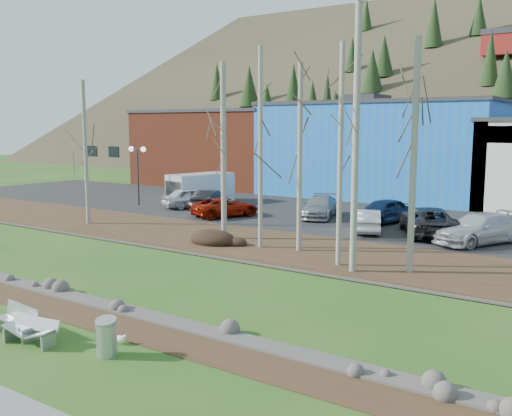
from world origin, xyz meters
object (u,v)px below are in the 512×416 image
Objects in this scene: street_lamp at (138,159)px; car_2 at (225,207)px; car_0 at (192,198)px; seagull at (121,339)px; car_6 at (428,221)px; car_7 at (479,228)px; car_1 at (210,199)px; car_3 at (320,207)px; car_4 at (383,211)px; van_grey at (198,188)px; bench_damaged at (31,331)px; bench_intact at (19,321)px; car_5 at (368,221)px; litter_bin at (107,339)px.

car_2 is at bearing -3.12° from street_lamp.
seagull is at bearing 153.15° from car_0.
car_6 is 1.06× the size of car_7.
car_1 is 0.86× the size of car_3.
van_grey is (-15.71, 0.96, 0.38)m from car_4.
van_grey is (-14.71, 25.18, 0.91)m from bench_damaged.
car_4 is 0.85× the size of car_7.
car_6 is at bearing -13.74° from car_4.
car_4 is 4.12m from car_6.
car_1 is 16.76m from car_6.
street_lamp is at bearing 134.18° from bench_intact.
car_3 reaches higher than bench_intact.
car_1 is 0.91× the size of car_4.
car_3 is at bearing -166.83° from car_7.
car_5 is (19.11, -0.62, -2.88)m from street_lamp.
van_grey is at bearing -161.88° from car_7.
seagull is 0.09× the size of car_2.
bench_intact is at bearing 134.28° from car_2.
bench_intact is 28.53m from van_grey.
car_0 is at bearing 125.54° from litter_bin.
street_lamp is at bearing 173.35° from car_3.
car_7 is 0.96× the size of van_grey.
seagull is 0.10× the size of car_5.
van_grey reaches higher than car_2.
van_grey reaches higher than bench_damaged.
car_1 is 19.73m from car_7.
car_1 is (-11.26, 23.19, 0.38)m from bench_intact.
car_5 is 3.35m from car_6.
bench_intact is 0.32× the size of car_6.
bench_intact is at bearing -50.13° from street_lamp.
car_5 reaches higher than litter_bin.
car_1 is at bearing -13.34° from car_2.
bench_damaged is at bearing -47.20° from van_grey.
car_3 is 1.06× the size of car_4.
car_2 is 7.28m from van_grey.
bench_damaged is 2.58m from seagull.
seagull is 0.08× the size of car_7.
car_2 is at bearing 119.10° from litter_bin.
car_1 is 4.18m from car_2.
car_2 is (-7.91, 20.70, 0.34)m from bench_intact.
bench_damaged is 1.85× the size of litter_bin.
car_1 is 3.12m from van_grey.
car_1 is at bearing -159.10° from car_4.
car_0 reaches higher than car_1.
car_4 is at bearing -15.79° from car_3.
street_lamp is 1.14× the size of car_5.
car_0 is (-15.90, 22.26, 0.41)m from litter_bin.
car_2 is 0.86× the size of car_7.
seagull is at bearing -42.16° from van_grey.
car_4 is at bearing 93.56° from litter_bin.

